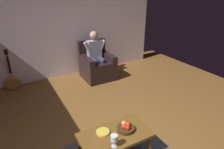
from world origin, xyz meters
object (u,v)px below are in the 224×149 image
at_px(guitar, 13,81).
at_px(fruit_bowl, 126,128).
at_px(person_seated, 96,54).
at_px(armchair, 97,66).
at_px(coffee_table, 115,138).
at_px(wine_glass_near, 114,139).
at_px(decorative_dish, 103,132).

distance_m(guitar, fruit_bowl, 3.25).
relative_size(person_seated, fruit_bowl, 5.08).
distance_m(armchair, fruit_bowl, 2.74).
height_order(person_seated, fruit_bowl, person_seated).
relative_size(coffee_table, wine_glass_near, 5.53).
relative_size(armchair, decorative_dish, 5.36).
bearing_deg(guitar, fruit_bowl, 111.89).
xyz_separation_m(person_seated, fruit_bowl, (0.81, 2.63, -0.18)).
relative_size(wine_glass_near, fruit_bowl, 0.71).
distance_m(wine_glass_near, fruit_bowl, 0.35).
xyz_separation_m(armchair, decorative_dish, (1.11, 2.51, 0.12)).
relative_size(person_seated, wine_glass_near, 7.17).
bearing_deg(decorative_dish, person_seated, -113.63).
bearing_deg(decorative_dish, coffee_table, 142.15).
relative_size(coffee_table, guitar, 1.00).
distance_m(armchair, wine_glass_near, 3.02).
xyz_separation_m(guitar, decorative_dish, (-0.91, 2.91, 0.24)).
height_order(person_seated, decorative_dish, person_seated).
height_order(guitar, wine_glass_near, guitar).
bearing_deg(armchair, person_seated, -90.00).
distance_m(coffee_table, fruit_bowl, 0.20).
height_order(armchair, fruit_bowl, armchair).
xyz_separation_m(armchair, wine_glass_near, (1.10, 2.80, 0.22)).
height_order(person_seated, wine_glass_near, person_seated).
distance_m(person_seated, fruit_bowl, 2.76).
xyz_separation_m(person_seated, wine_glass_near, (1.10, 2.82, -0.10)).
distance_m(coffee_table, guitar, 3.18).
bearing_deg(fruit_bowl, wine_glass_near, 32.61).
xyz_separation_m(armchair, fruit_bowl, (0.81, 2.62, 0.14)).
xyz_separation_m(wine_glass_near, decorative_dish, (0.01, -0.29, -0.11)).
height_order(coffee_table, wine_glass_near, wine_glass_near).
bearing_deg(guitar, armchair, 168.98).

